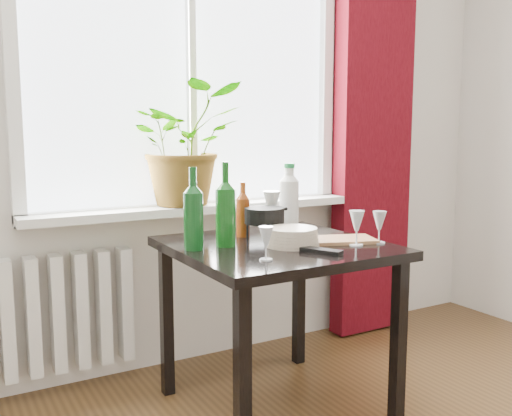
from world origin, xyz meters
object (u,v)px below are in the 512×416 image
bottle_amber (243,209)px  tv_remote (321,251)px  wineglass_back_left (226,221)px  fondue_pot (264,223)px  wine_bottle_left (193,208)px  radiator (45,315)px  cleaning_bottle (289,195)px  wineglass_front_right (357,228)px  wine_bottle_right (225,203)px  wineglass_far_right (379,227)px  cutting_board (343,240)px  table (277,264)px  plate_stack (292,237)px  wineglass_back_center (272,211)px  potted_plant (185,144)px  wineglass_front_left (266,243)px

bottle_amber → tv_remote: bottle_amber is taller
wineglass_back_left → fondue_pot: (0.16, -0.05, -0.01)m
wine_bottle_left → wineglass_back_left: bearing=31.1°
radiator → cleaning_bottle: bearing=-17.6°
wineglass_front_right → wine_bottle_right: bearing=151.2°
radiator → wineglass_far_right: 1.55m
cutting_board → table: bearing=158.4°
cutting_board → cleaning_bottle: bearing=93.7°
wine_bottle_right → wineglass_back_left: (0.06, 0.13, -0.09)m
radiator → wineglass_back_left: 0.94m
tv_remote → cutting_board: 0.27m
plate_stack → radiator: bearing=141.2°
tv_remote → fondue_pot: bearing=67.8°
wineglass_back_center → wineglass_back_left: bearing=-167.7°
potted_plant → wineglass_front_right: size_ratio=4.05×
cutting_board → wineglass_back_left: bearing=145.2°
table → cutting_board: 0.31m
table → tv_remote: bearing=-79.4°
wineglass_front_left → wineglass_front_right: bearing=5.7°
potted_plant → wine_bottle_left: size_ratio=1.79×
bottle_amber → fondue_pot: size_ratio=1.24×
table → wineglass_back_left: size_ratio=5.08×
wine_bottle_right → fondue_pot: (0.23, 0.07, -0.11)m
wineglass_back_center → tv_remote: bearing=-98.7°
wine_bottle_right → wineglass_far_right: 0.66m
wine_bottle_right → wineglass_front_left: 0.33m
bottle_amber → fondue_pot: bearing=-51.4°
wineglass_far_right → wineglass_back_center: wineglass_back_center is taller
cleaning_bottle → wineglass_front_left: cleaning_bottle is taller
cleaning_bottle → wineglass_back_center: 0.14m
fondue_pot → wineglass_back_center: bearing=44.5°
wineglass_far_right → plate_stack: bearing=158.0°
wine_bottle_right → tv_remote: (0.26, -0.31, -0.17)m
potted_plant → tv_remote: size_ratio=3.59×
cleaning_bottle → wineglass_front_right: cleaning_bottle is taller
radiator → wineglass_far_right: wineglass_far_right is taller
wineglass_back_center → fondue_pot: wineglass_back_center is taller
radiator → wineglass_front_right: (1.11, -0.84, 0.43)m
potted_plant → tv_remote: (0.20, -0.87, -0.40)m
radiator → tv_remote: tv_remote is taller
potted_plant → plate_stack: 0.81m
bottle_amber → wineglass_back_left: bearing=-165.4°
wineglass_back_center → table: bearing=-116.8°
table → plate_stack: bearing=-69.4°
wineglass_far_right → wine_bottle_left: bearing=159.4°
wine_bottle_right → fondue_pot: size_ratio=1.76×
bottle_amber → cleaning_bottle: size_ratio=0.76×
potted_plant → wineglass_back_center: bearing=-53.4°
table → wineglass_front_right: (0.26, -0.21, 0.17)m
bottle_amber → table: bearing=-76.9°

